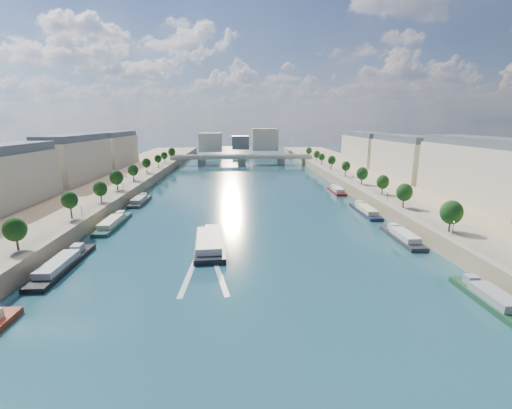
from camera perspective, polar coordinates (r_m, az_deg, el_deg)
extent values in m
plane|color=#0B2732|center=(141.15, -1.68, -0.38)|extent=(700.00, 700.00, 0.00)
cube|color=#9E8460|center=(156.49, -29.07, 0.21)|extent=(44.00, 520.00, 5.00)
cube|color=#9E8460|center=(159.36, 25.16, 0.86)|extent=(44.00, 520.00, 5.00)
cube|color=gray|center=(149.97, -24.03, 1.24)|extent=(14.00, 520.00, 0.10)
cube|color=gray|center=(152.35, 20.28, 1.76)|extent=(14.00, 520.00, 0.10)
cylinder|color=#382B1E|center=(98.31, -34.87, -5.07)|extent=(0.50, 0.50, 3.82)
ellipsoid|color=black|center=(97.36, -35.15, -3.06)|extent=(4.80, 4.80, 5.52)
cylinder|color=#382B1E|center=(118.43, -28.92, -1.45)|extent=(0.50, 0.50, 3.82)
ellipsoid|color=black|center=(117.64, -29.12, 0.24)|extent=(4.80, 4.80, 5.52)
cylinder|color=#382B1E|center=(139.78, -24.76, 1.11)|extent=(0.50, 0.50, 3.82)
ellipsoid|color=black|center=(139.12, -24.91, 2.55)|extent=(4.80, 4.80, 5.52)
cylinder|color=#382B1E|center=(161.87, -21.72, 2.98)|extent=(0.50, 0.50, 3.82)
ellipsoid|color=black|center=(161.30, -21.83, 4.23)|extent=(4.80, 4.80, 5.52)
cylinder|color=#382B1E|center=(184.44, -19.40, 4.38)|extent=(0.50, 0.50, 3.82)
ellipsoid|color=black|center=(183.94, -19.49, 5.49)|extent=(4.80, 4.80, 5.52)
cylinder|color=#382B1E|center=(207.34, -17.59, 5.48)|extent=(0.50, 0.50, 3.82)
ellipsoid|color=black|center=(206.89, -17.66, 6.46)|extent=(4.80, 4.80, 5.52)
cylinder|color=#382B1E|center=(230.46, -16.13, 6.35)|extent=(0.50, 0.50, 3.82)
ellipsoid|color=black|center=(230.05, -16.19, 7.24)|extent=(4.80, 4.80, 5.52)
cylinder|color=#382B1E|center=(253.74, -14.94, 7.06)|extent=(0.50, 0.50, 3.82)
ellipsoid|color=black|center=(253.37, -14.99, 7.86)|extent=(4.80, 4.80, 5.52)
cylinder|color=#382B1E|center=(277.14, -13.95, 7.65)|extent=(0.50, 0.50, 3.82)
ellipsoid|color=black|center=(276.81, -13.99, 8.38)|extent=(4.80, 4.80, 5.52)
cylinder|color=#382B1E|center=(108.08, 29.67, -2.86)|extent=(0.50, 0.50, 3.82)
ellipsoid|color=black|center=(107.23, 29.90, -1.02)|extent=(4.80, 4.80, 5.52)
cylinder|color=#382B1E|center=(128.17, 24.02, 0.14)|extent=(0.50, 0.50, 3.82)
ellipsoid|color=black|center=(127.45, 24.17, 1.71)|extent=(4.80, 4.80, 5.52)
cylinder|color=#382B1E|center=(149.41, 19.93, 2.30)|extent=(0.50, 0.50, 3.82)
ellipsoid|color=black|center=(148.79, 20.04, 3.66)|extent=(4.80, 4.80, 5.52)
cylinder|color=#382B1E|center=(171.39, 16.87, 3.91)|extent=(0.50, 0.50, 3.82)
ellipsoid|color=black|center=(170.85, 16.95, 5.10)|extent=(4.80, 4.80, 5.52)
cylinder|color=#382B1E|center=(193.84, 14.50, 5.15)|extent=(0.50, 0.50, 3.82)
ellipsoid|color=black|center=(193.36, 14.56, 6.20)|extent=(4.80, 4.80, 5.52)
cylinder|color=#382B1E|center=(216.63, 12.62, 6.12)|extent=(0.50, 0.50, 3.82)
ellipsoid|color=black|center=(216.20, 12.67, 7.06)|extent=(4.80, 4.80, 5.52)
cylinder|color=#382B1E|center=(239.65, 11.09, 6.90)|extent=(0.50, 0.50, 3.82)
ellipsoid|color=black|center=(239.26, 11.13, 7.75)|extent=(4.80, 4.80, 5.52)
cylinder|color=#382B1E|center=(262.85, 9.83, 7.54)|extent=(0.50, 0.50, 3.82)
ellipsoid|color=black|center=(262.50, 9.86, 8.31)|extent=(4.80, 4.80, 5.52)
cylinder|color=#382B1E|center=(286.18, 8.77, 8.07)|extent=(0.50, 0.50, 3.82)
ellipsoid|color=black|center=(285.85, 8.80, 8.78)|extent=(4.80, 4.80, 5.52)
cylinder|color=black|center=(120.85, -27.06, -0.91)|extent=(0.14, 0.14, 4.00)
sphere|color=#FFE5B2|center=(120.40, -27.17, 0.06)|extent=(0.36, 0.36, 0.36)
cylinder|color=black|center=(157.33, -21.31, 2.76)|extent=(0.14, 0.14, 4.00)
sphere|color=#FFE5B2|center=(156.98, -21.37, 3.51)|extent=(0.36, 0.36, 0.36)
cylinder|color=black|center=(195.20, -17.73, 5.01)|extent=(0.14, 0.14, 4.00)
sphere|color=#FFE5B2|center=(194.91, -17.78, 5.62)|extent=(0.36, 0.36, 0.36)
cylinder|color=black|center=(233.77, -15.32, 6.52)|extent=(0.14, 0.14, 4.00)
sphere|color=#FFE5B2|center=(233.54, -15.35, 7.03)|extent=(0.36, 0.36, 0.36)
cylinder|color=black|center=(102.71, 29.97, -3.64)|extent=(0.14, 0.14, 4.00)
sphere|color=#FFE5B2|center=(102.17, 30.11, -2.52)|extent=(0.36, 0.36, 0.36)
cylinder|color=black|center=(136.74, 21.04, 1.24)|extent=(0.14, 0.14, 4.00)
sphere|color=#FFE5B2|center=(136.33, 21.12, 2.10)|extent=(0.36, 0.36, 0.36)
cylinder|color=black|center=(173.34, 15.76, 4.12)|extent=(0.14, 0.14, 4.00)
sphere|color=#FFE5B2|center=(173.02, 15.80, 4.81)|extent=(0.36, 0.36, 0.36)
cylinder|color=black|center=(211.17, 12.32, 5.97)|extent=(0.14, 0.14, 4.00)
sphere|color=#FFE5B2|center=(210.91, 12.35, 6.53)|extent=(0.36, 0.36, 0.36)
cylinder|color=black|center=(249.68, 9.92, 7.23)|extent=(0.14, 0.14, 4.00)
sphere|color=#FFE5B2|center=(249.46, 9.94, 7.71)|extent=(0.36, 0.36, 0.36)
cube|color=beige|center=(196.75, -27.81, 6.50)|extent=(16.00, 52.00, 20.00)
cube|color=#474C54|center=(195.94, -28.19, 9.86)|extent=(14.72, 50.44, 3.20)
cube|color=beige|center=(250.41, -22.37, 8.28)|extent=(16.00, 52.00, 20.00)
cube|color=#474C54|center=(249.78, -22.61, 10.92)|extent=(14.72, 50.44, 3.20)
cube|color=beige|center=(150.04, 33.06, 4.08)|extent=(16.00, 52.00, 20.00)
cube|color=#474C54|center=(148.98, 33.64, 8.47)|extent=(14.72, 50.44, 3.20)
cube|color=beige|center=(199.45, 23.38, 7.04)|extent=(16.00, 52.00, 20.00)
cube|color=#474C54|center=(198.65, 23.70, 10.35)|extent=(14.72, 50.44, 3.20)
cube|color=beige|center=(252.54, 17.60, 8.70)|extent=(16.00, 52.00, 20.00)
cube|color=#474C54|center=(251.91, 17.79, 11.32)|extent=(14.72, 50.44, 3.20)
cube|color=beige|center=(348.49, -7.59, 10.27)|extent=(22.00, 18.00, 18.00)
cube|color=beige|center=(358.44, 1.48, 10.79)|extent=(26.00, 20.00, 22.00)
cube|color=#474C54|center=(372.54, -2.60, 10.28)|extent=(18.00, 16.00, 14.00)
cube|color=#C1B79E|center=(276.63, -2.41, 7.88)|extent=(112.00, 11.00, 2.20)
cube|color=#C1B79E|center=(271.51, -2.40, 8.08)|extent=(112.00, 0.80, 0.90)
cube|color=#C1B79E|center=(281.46, -2.42, 8.28)|extent=(112.00, 0.80, 0.90)
cylinder|color=#C1B79E|center=(278.52, -9.05, 6.99)|extent=(6.40, 6.40, 5.00)
cylinder|color=#C1B79E|center=(277.03, -2.40, 7.11)|extent=(6.40, 6.40, 5.00)
cylinder|color=#C1B79E|center=(279.24, 4.23, 7.14)|extent=(6.40, 6.40, 5.00)
cube|color=#C1B79E|center=(281.29, -13.13, 6.87)|extent=(6.00, 12.00, 5.00)
cube|color=#C1B79E|center=(282.45, 8.29, 7.11)|extent=(6.00, 12.00, 5.00)
cube|color=black|center=(98.70, -7.69, -6.55)|extent=(10.20, 28.69, 2.01)
cube|color=white|center=(95.95, -7.83, -5.95)|extent=(8.00, 18.76, 1.81)
cube|color=white|center=(106.05, -7.37, -4.00)|extent=(4.27, 3.68, 1.80)
cube|color=silver|center=(83.56, -10.82, -10.84)|extent=(2.36, 26.03, 0.04)
cube|color=silver|center=(82.93, -6.36, -10.86)|extent=(6.34, 25.72, 0.04)
cube|color=black|center=(95.78, -29.44, -9.00)|extent=(5.00, 26.18, 1.80)
cube|color=#A4AAAF|center=(93.46, -30.12, -8.51)|extent=(4.10, 14.40, 1.60)
cube|color=#A4AAAF|center=(101.75, -27.64, -6.42)|extent=(2.50, 3.14, 1.80)
cube|color=#1C473B|center=(125.54, -22.67, -3.13)|extent=(5.00, 25.55, 1.80)
cube|color=beige|center=(123.24, -23.05, -2.64)|extent=(4.10, 14.05, 1.60)
cube|color=beige|center=(132.03, -21.66, -1.42)|extent=(2.50, 3.07, 1.80)
cube|color=#29282B|center=(155.77, -18.75, 0.35)|extent=(5.00, 20.32, 1.80)
cube|color=gray|center=(153.88, -18.95, 0.82)|extent=(4.10, 11.17, 1.60)
cube|color=gray|center=(161.12, -18.23, 1.47)|extent=(2.50, 2.44, 1.80)
cube|color=#194026|center=(83.01, 34.24, -13.08)|extent=(5.00, 18.01, 1.80)
cube|color=gray|center=(81.32, 35.02, -12.41)|extent=(4.10, 9.90, 1.60)
cube|color=gray|center=(86.17, 32.25, -10.54)|extent=(2.50, 2.16, 1.80)
cube|color=#29292C|center=(111.38, 23.13, -5.25)|extent=(5.00, 21.24, 1.80)
cube|color=beige|center=(109.43, 23.59, -4.69)|extent=(4.10, 11.68, 1.60)
cube|color=beige|center=(116.30, 21.86, -3.42)|extent=(2.50, 2.55, 1.80)
cube|color=#182136|center=(137.96, 17.71, -1.25)|extent=(5.00, 23.69, 1.80)
cube|color=beige|center=(135.84, 18.03, -0.76)|extent=(4.10, 13.03, 1.60)
cube|color=beige|center=(143.99, 16.78, 0.17)|extent=(2.50, 2.84, 1.80)
cube|color=maroon|center=(173.80, 13.27, 2.05)|extent=(5.00, 18.25, 1.80)
cube|color=silver|center=(172.10, 13.44, 2.50)|extent=(4.10, 10.04, 1.60)
cube|color=silver|center=(178.62, 12.82, 2.97)|extent=(2.50, 2.19, 1.80)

